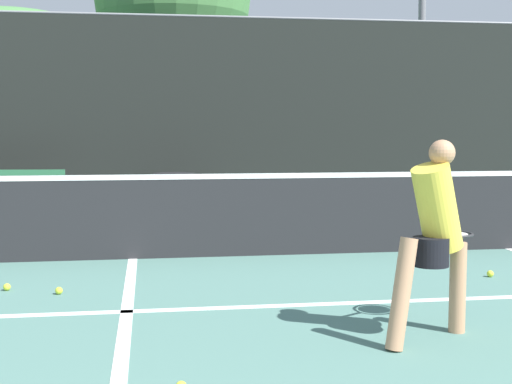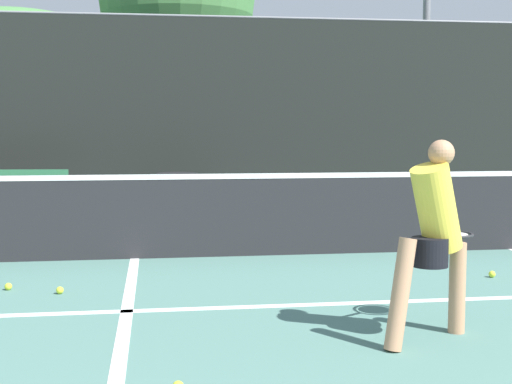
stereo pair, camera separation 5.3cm
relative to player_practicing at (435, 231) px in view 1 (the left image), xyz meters
name	(u,v)px [view 1 (the left image)]	position (x,y,z in m)	size (l,w,h in m)	color
court_service_line	(127,311)	(-2.14, 1.05, -0.75)	(8.25, 0.10, 0.01)	white
court_center_mark	(127,313)	(-2.14, 1.01, -0.75)	(0.10, 4.73, 0.01)	white
net	(132,214)	(-2.14, 3.37, -0.25)	(11.09, 0.09, 1.07)	slate
fence_back	(136,119)	(-2.14, 6.72, 0.85)	(24.00, 0.06, 3.23)	black
player_practicing	(435,231)	(0.00, 0.00, 0.00)	(0.97, 0.94, 1.39)	tan
tennis_ball_scattered_0	(59,291)	(-2.75, 1.75, -0.72)	(0.07, 0.07, 0.07)	#D1E033
tennis_ball_scattered_1	(490,274)	(1.37, 1.86, -0.72)	(0.07, 0.07, 0.07)	#D1E033
tennis_ball_scattered_5	(7,287)	(-3.24, 1.97, -0.72)	(0.07, 0.07, 0.07)	#D1E033
courtside_bench	(3,197)	(-4.03, 5.96, -0.28)	(1.75, 0.54, 0.86)	#33724C
trash_bin	(174,200)	(-1.59, 5.93, -0.36)	(0.62, 0.62, 0.79)	#3F3F42
parked_car	(215,171)	(-0.62, 9.70, -0.18)	(1.76, 4.58, 1.37)	navy
tree_mid	(8,32)	(-5.05, 12.37, 2.86)	(3.64, 3.64, 4.11)	brown
building_far	(143,94)	(-2.14, 24.07, 2.00)	(36.00, 2.40, 5.51)	beige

